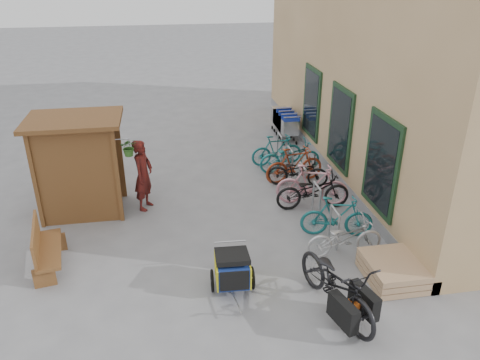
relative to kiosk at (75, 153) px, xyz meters
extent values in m
plane|color=gray|center=(3.28, -2.47, -1.55)|extent=(80.00, 80.00, 0.00)
cube|color=tan|center=(9.78, 2.03, 1.95)|extent=(6.00, 13.00, 7.00)
cube|color=gray|center=(6.86, 2.03, -1.40)|extent=(0.18, 13.00, 0.30)
cube|color=#16321A|center=(6.75, -1.97, 0.05)|extent=(0.06, 1.50, 2.20)
cube|color=black|center=(6.72, -1.97, 0.05)|extent=(0.02, 1.25, 1.95)
cube|color=#16321A|center=(6.75, 0.53, 0.05)|extent=(0.06, 1.50, 2.20)
cube|color=black|center=(6.72, 0.53, 0.05)|extent=(0.02, 1.25, 1.95)
cube|color=#16321A|center=(6.75, 3.03, 0.05)|extent=(0.06, 1.50, 2.20)
cube|color=black|center=(6.72, 3.03, 0.05)|extent=(0.02, 1.25, 1.95)
cube|color=brown|center=(-0.82, -0.62, -0.40)|extent=(0.09, 0.09, 2.30)
cube|color=brown|center=(0.98, -0.62, -0.40)|extent=(0.09, 0.09, 2.30)
cube|color=brown|center=(-0.82, 0.68, -0.40)|extent=(0.09, 0.09, 2.30)
cube|color=brown|center=(0.98, 0.68, -0.40)|extent=(0.09, 0.09, 2.30)
cube|color=brown|center=(-0.79, 0.03, -0.40)|extent=(0.05, 1.30, 2.30)
cube|color=brown|center=(0.08, -0.59, -0.40)|extent=(1.80, 0.05, 2.30)
cube|color=brown|center=(0.08, 0.65, -0.40)|extent=(1.80, 0.05, 2.30)
cube|color=brown|center=(0.08, 0.03, 0.80)|extent=(2.15, 1.65, 0.10)
cube|color=brown|center=(-0.12, 0.03, -0.65)|extent=(1.30, 1.15, 0.04)
cube|color=brown|center=(-0.12, 0.03, -0.05)|extent=(1.30, 1.15, 0.04)
cylinder|color=#A5A8AD|center=(1.16, -0.62, 0.50)|extent=(0.36, 0.02, 0.02)
imported|color=#2D5C20|center=(1.31, -0.62, 0.30)|extent=(0.38, 0.33, 0.42)
cylinder|color=#A5A8AD|center=(5.58, -2.72, -1.13)|extent=(0.05, 0.05, 0.84)
cylinder|color=#A5A8AD|center=(5.58, -2.22, -1.13)|extent=(0.05, 0.05, 0.84)
cylinder|color=#A5A8AD|center=(5.58, -2.47, -0.71)|extent=(0.05, 0.50, 0.05)
cylinder|color=#A5A8AD|center=(5.58, -1.52, -1.13)|extent=(0.05, 0.05, 0.84)
cylinder|color=#A5A8AD|center=(5.58, -1.02, -1.13)|extent=(0.05, 0.05, 0.84)
cylinder|color=#A5A8AD|center=(5.58, -1.27, -0.71)|extent=(0.05, 0.50, 0.05)
cylinder|color=#A5A8AD|center=(5.58, -0.32, -1.13)|extent=(0.05, 0.05, 0.84)
cylinder|color=#A5A8AD|center=(5.58, 0.18, -1.13)|extent=(0.05, 0.05, 0.84)
cylinder|color=#A5A8AD|center=(5.58, -0.07, -0.71)|extent=(0.05, 0.50, 0.05)
cylinder|color=#A5A8AD|center=(5.58, 0.88, -1.13)|extent=(0.05, 0.05, 0.84)
cylinder|color=#A5A8AD|center=(5.58, 1.38, -1.13)|extent=(0.05, 0.05, 0.84)
cylinder|color=#A5A8AD|center=(5.58, 1.13, -0.71)|extent=(0.05, 0.50, 0.05)
cylinder|color=#A5A8AD|center=(5.58, 2.08, -1.13)|extent=(0.05, 0.05, 0.84)
cylinder|color=#A5A8AD|center=(5.58, 2.58, -1.13)|extent=(0.05, 0.05, 0.84)
cylinder|color=#A5A8AD|center=(5.58, 2.33, -0.71)|extent=(0.05, 0.50, 0.05)
cube|color=tan|center=(6.28, -3.87, -1.48)|extent=(1.00, 1.20, 0.12)
cube|color=tan|center=(6.28, -3.87, -1.34)|extent=(1.00, 1.20, 0.12)
cube|color=tan|center=(6.28, -3.87, -1.20)|extent=(1.00, 1.20, 0.12)
cube|color=brown|center=(-0.32, -2.35, -1.13)|extent=(0.71, 1.58, 0.06)
cube|color=brown|center=(-0.53, -2.35, -0.84)|extent=(0.31, 1.51, 0.51)
cube|color=brown|center=(-0.32, -2.95, -1.35)|extent=(0.41, 0.13, 0.41)
cube|color=brown|center=(-0.32, -1.74, -1.35)|extent=(0.41, 0.13, 0.41)
cube|color=silver|center=(6.28, 3.94, -0.96)|extent=(0.54, 0.84, 0.51)
cube|color=#1A32AE|center=(6.28, 3.51, -0.61)|extent=(0.54, 0.04, 0.18)
cylinder|color=silver|center=(6.28, 3.48, -0.55)|extent=(0.57, 0.04, 0.04)
cylinder|color=black|center=(6.06, 3.59, -1.49)|extent=(0.04, 0.12, 0.12)
cube|color=silver|center=(6.28, 4.28, -0.96)|extent=(0.54, 0.84, 0.51)
cube|color=#1A32AE|center=(6.28, 3.86, -0.61)|extent=(0.54, 0.04, 0.18)
cylinder|color=silver|center=(6.28, 3.83, -0.55)|extent=(0.57, 0.04, 0.04)
cylinder|color=black|center=(6.06, 3.94, -1.49)|extent=(0.04, 0.12, 0.12)
cube|color=silver|center=(6.28, 4.63, -0.96)|extent=(0.54, 0.84, 0.51)
cube|color=#1A32AE|center=(6.28, 4.20, -0.61)|extent=(0.54, 0.04, 0.18)
cylinder|color=silver|center=(6.28, 4.17, -0.55)|extent=(0.57, 0.04, 0.04)
cylinder|color=black|center=(6.06, 4.28, -1.49)|extent=(0.04, 0.12, 0.12)
cube|color=silver|center=(6.28, 4.97, -0.96)|extent=(0.54, 0.84, 0.51)
cube|color=#1A32AE|center=(6.28, 4.55, -0.61)|extent=(0.54, 0.04, 0.18)
cylinder|color=silver|center=(6.28, 4.52, -0.55)|extent=(0.57, 0.04, 0.04)
cylinder|color=black|center=(6.06, 4.63, -1.49)|extent=(0.04, 0.12, 0.12)
cube|color=navy|center=(3.18, -3.61, -1.12)|extent=(0.60, 0.78, 0.44)
cube|color=yellow|center=(2.88, -3.59, -1.12)|extent=(0.07, 0.75, 0.44)
cube|color=yellow|center=(3.48, -3.62, -1.12)|extent=(0.07, 0.75, 0.44)
cube|color=black|center=(3.16, -4.00, -1.10)|extent=(0.53, 0.06, 0.40)
cube|color=black|center=(3.18, -3.56, -0.86)|extent=(0.66, 0.75, 0.21)
torus|color=black|center=(2.80, -3.59, -1.35)|extent=(0.07, 0.44, 0.43)
torus|color=black|center=(3.56, -3.63, -1.35)|extent=(0.07, 0.44, 0.43)
cylinder|color=#B7B7BC|center=(3.15, -4.24, -1.35)|extent=(0.06, 0.64, 0.03)
cylinder|color=#B7B7BC|center=(3.20, -3.20, -0.78)|extent=(0.60, 0.06, 0.03)
imported|color=black|center=(4.88, -4.51, -0.98)|extent=(1.28, 2.30, 1.14)
cube|color=black|center=(4.77, -5.10, -1.10)|extent=(0.34, 0.67, 0.45)
cube|color=black|center=(5.23, -4.88, -1.10)|extent=(0.34, 0.67, 0.45)
cube|color=#DE5814|center=(5.00, -4.99, -1.05)|extent=(0.16, 0.20, 0.12)
imported|color=maroon|center=(1.53, -0.08, -0.65)|extent=(0.66, 0.77, 1.80)
imported|color=#B5B6BA|center=(5.65, -2.91, -1.12)|extent=(1.64, 0.60, 0.86)
imported|color=#1B6A6E|center=(5.76, -2.15, -1.07)|extent=(1.68, 0.82, 0.97)
imported|color=black|center=(5.64, -0.81, -1.07)|extent=(1.87, 0.72, 0.97)
imported|color=pink|center=(5.68, -0.61, -1.01)|extent=(1.88, 1.00, 1.09)
imported|color=black|center=(5.63, 0.50, -1.12)|extent=(1.74, 1.01, 0.86)
imported|color=#9C391C|center=(5.61, 0.78, -1.04)|extent=(1.75, 0.72, 1.02)
imported|color=#1B6A6E|center=(5.67, 1.46, -1.07)|extent=(1.85, 0.73, 0.96)
imported|color=#1B6A6E|center=(5.42, 2.03, -1.08)|extent=(1.60, 0.55, 0.94)
camera|label=1|loc=(2.11, -10.70, 4.08)|focal=35.00mm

